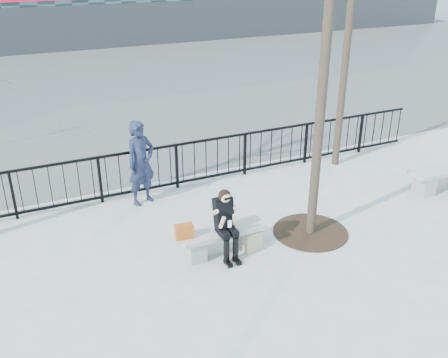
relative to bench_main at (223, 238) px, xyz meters
name	(u,v)px	position (x,y,z in m)	size (l,w,h in m)	color
ground	(223,252)	(0.00, 0.00, -0.30)	(120.00, 120.00, 0.00)	#989893
street_surface	(78,80)	(0.00, 15.00, -0.30)	(60.00, 23.00, 0.01)	#474747
railing	(169,167)	(0.00, 3.00, 0.25)	(14.00, 0.06, 1.10)	black
tree_grate	(310,232)	(1.90, -0.10, -0.29)	(1.50, 1.50, 0.02)	black
bench_main	(223,238)	(0.00, 0.00, 0.00)	(1.65, 0.46, 0.49)	slate
bench_second	(444,176)	(5.87, 0.26, 0.03)	(1.81, 0.50, 0.54)	slate
seated_woman	(226,225)	(0.00, -0.16, 0.37)	(0.50, 0.64, 1.34)	black
handbag	(184,231)	(-0.75, 0.02, 0.32)	(0.32, 0.15, 0.27)	#AD4B15
shopping_bag	(253,242)	(0.54, -0.18, -0.12)	(0.39, 0.14, 0.37)	beige
standing_man	(141,163)	(-0.76, 2.60, 0.65)	(0.70, 0.46, 1.91)	black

